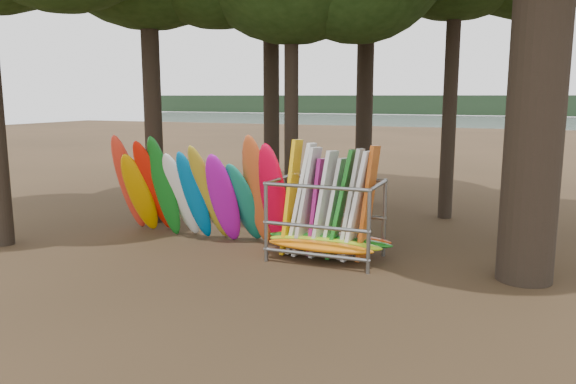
% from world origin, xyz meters
% --- Properties ---
extents(ground, '(120.00, 120.00, 0.00)m').
position_xyz_m(ground, '(0.00, 0.00, 0.00)').
color(ground, '#47331E').
rests_on(ground, ground).
extents(lake, '(160.00, 160.00, 0.00)m').
position_xyz_m(lake, '(0.00, 60.00, 0.00)').
color(lake, gray).
rests_on(lake, ground).
extents(far_shore, '(160.00, 4.00, 4.00)m').
position_xyz_m(far_shore, '(0.00, 110.00, 2.00)').
color(far_shore, black).
rests_on(far_shore, ground).
extents(kayak_row, '(5.41, 1.98, 3.07)m').
position_xyz_m(kayak_row, '(-3.06, 0.90, 1.31)').
color(kayak_row, red).
rests_on(kayak_row, ground).
extents(storage_rack, '(3.17, 1.52, 2.86)m').
position_xyz_m(storage_rack, '(0.70, 0.62, 0.93)').
color(storage_rack, slate).
rests_on(storage_rack, ground).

